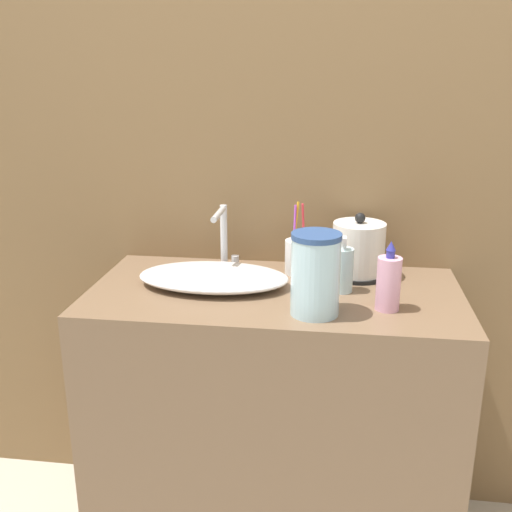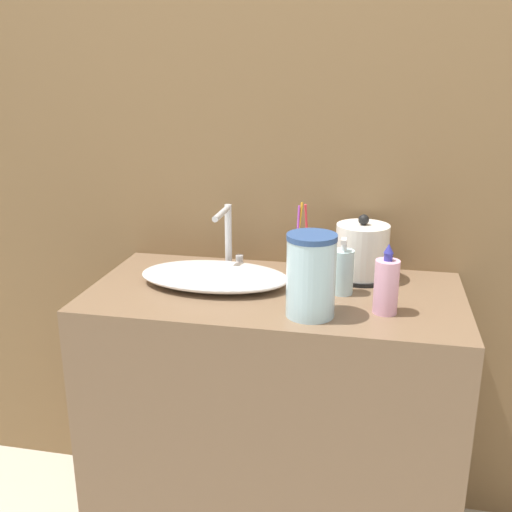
% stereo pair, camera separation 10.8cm
% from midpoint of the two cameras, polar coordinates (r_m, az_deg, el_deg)
% --- Properties ---
extents(wall_back, '(6.00, 0.04, 2.60)m').
position_cam_midpoint_polar(wall_back, '(1.87, 1.18, 12.54)').
color(wall_back, olive).
rests_on(wall_back, ground_plane).
extents(vanity_counter, '(1.05, 0.53, 0.86)m').
position_cam_midpoint_polar(vanity_counter, '(1.89, -0.01, -15.53)').
color(vanity_counter, brown).
rests_on(vanity_counter, ground_plane).
extents(sink_basin, '(0.44, 0.25, 0.05)m').
position_cam_midpoint_polar(sink_basin, '(1.73, -5.85, -2.03)').
color(sink_basin, white).
rests_on(sink_basin, vanity_counter).
extents(faucet, '(0.06, 0.16, 0.20)m').
position_cam_midpoint_polar(faucet, '(1.84, -4.74, 2.11)').
color(faucet, silver).
rests_on(faucet, vanity_counter).
extents(electric_kettle, '(0.17, 0.17, 0.20)m').
position_cam_midpoint_polar(electric_kettle, '(1.80, 8.04, 0.40)').
color(electric_kettle, black).
rests_on(electric_kettle, vanity_counter).
extents(toothbrush_cup, '(0.08, 0.08, 0.22)m').
position_cam_midpoint_polar(toothbrush_cup, '(1.82, 2.37, -0.01)').
color(toothbrush_cup, silver).
rests_on(toothbrush_cup, vanity_counter).
extents(lotion_bottle, '(0.06, 0.06, 0.16)m').
position_cam_midpoint_polar(lotion_bottle, '(1.68, 6.42, -1.30)').
color(lotion_bottle, silver).
rests_on(lotion_bottle, vanity_counter).
extents(shampoo_bottle, '(0.06, 0.06, 0.19)m').
position_cam_midpoint_polar(shampoo_bottle, '(1.57, 10.60, -2.50)').
color(shampoo_bottle, '#EAA8C6').
rests_on(shampoo_bottle, vanity_counter).
extents(water_pitcher, '(0.13, 0.13, 0.21)m').
position_cam_midpoint_polar(water_pitcher, '(1.51, 3.65, -1.76)').
color(water_pitcher, '#B2DBEA').
rests_on(water_pitcher, vanity_counter).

